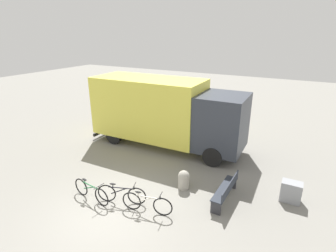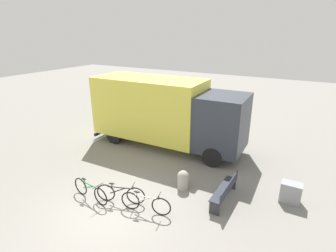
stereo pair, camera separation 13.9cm
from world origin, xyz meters
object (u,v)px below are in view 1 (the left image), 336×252
at_px(park_bench, 227,189).
at_px(delivery_truck, 164,111).
at_px(bicycle_far, 147,203).
at_px(bicycle_near, 91,191).
at_px(bicycle_middle, 122,194).
at_px(utility_box, 291,192).
at_px(bollard_near_bench, 184,179).

bearing_deg(park_bench, delivery_truck, 54.39).
height_order(park_bench, bicycle_far, park_bench).
relative_size(bicycle_near, bicycle_far, 1.01).
bearing_deg(park_bench, bicycle_middle, 121.70).
height_order(bicycle_near, bicycle_middle, same).
bearing_deg(bicycle_middle, utility_box, 10.32).
xyz_separation_m(bicycle_middle, bollard_near_bench, (1.48, 1.82, 0.03)).
height_order(park_bench, bollard_near_bench, park_bench).
xyz_separation_m(bicycle_far, bollard_near_bench, (0.45, 1.84, 0.03)).
xyz_separation_m(park_bench, bollard_near_bench, (-1.63, 0.00, -0.08)).
bearing_deg(bicycle_far, utility_box, 23.54).
distance_m(park_bench, bicycle_far, 2.77).
bearing_deg(delivery_truck, bicycle_near, -90.20).
height_order(bicycle_near, bollard_near_bench, bicycle_near).
height_order(park_bench, bicycle_middle, park_bench).
height_order(delivery_truck, bicycle_far, delivery_truck).
height_order(bicycle_middle, bollard_near_bench, bicycle_middle).
bearing_deg(bicycle_far, bollard_near_bench, 64.38).
relative_size(park_bench, bollard_near_bench, 2.52).
bearing_deg(bollard_near_bench, bicycle_middle, -129.10).
height_order(delivery_truck, bollard_near_bench, delivery_truck).
bearing_deg(bicycle_middle, delivery_truck, 83.47).
height_order(bicycle_middle, utility_box, bicycle_middle).
xyz_separation_m(bollard_near_bench, utility_box, (3.59, 1.04, -0.01)).
relative_size(bicycle_near, utility_box, 2.34).
distance_m(bicycle_near, utility_box, 6.90).
distance_m(bicycle_near, bollard_near_bench, 3.33).
height_order(park_bench, utility_box, park_bench).
height_order(bicycle_near, bicycle_far, same).
height_order(bicycle_middle, bicycle_far, same).
bearing_deg(bollard_near_bench, bicycle_near, -138.86).
xyz_separation_m(park_bench, bicycle_middle, (-3.11, -1.82, -0.11)).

